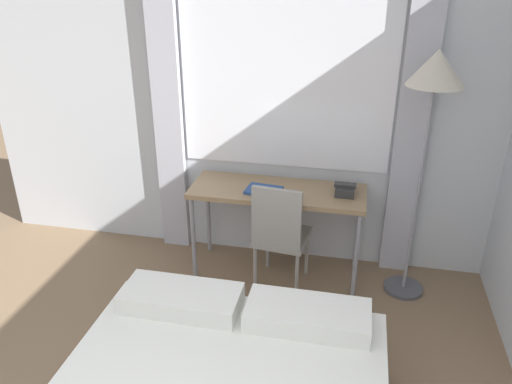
% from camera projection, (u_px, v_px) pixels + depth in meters
% --- Properties ---
extents(wall_back_with_window, '(4.84, 0.13, 2.70)m').
position_uv_depth(wall_back_with_window, '(262.00, 104.00, 4.01)').
color(wall_back_with_window, silver).
rests_on(wall_back_with_window, ground_plane).
extents(desk, '(1.38, 0.50, 0.77)m').
position_uv_depth(desk, '(277.00, 197.00, 3.96)').
color(desk, '#937551').
rests_on(desk, ground_plane).
extents(desk_chair, '(0.44, 0.44, 0.91)m').
position_uv_depth(desk_chair, '(280.00, 232.00, 3.85)').
color(desk_chair, gray).
rests_on(desk_chair, ground_plane).
extents(standing_lamp, '(0.39, 0.39, 1.89)m').
position_uv_depth(standing_lamp, '(433.00, 90.00, 3.33)').
color(standing_lamp, '#4C4C51').
rests_on(standing_lamp, ground_plane).
extents(telephone, '(0.17, 0.18, 0.09)m').
position_uv_depth(telephone, '(345.00, 190.00, 3.83)').
color(telephone, '#2D2D2D').
rests_on(telephone, desk).
extents(book, '(0.29, 0.22, 0.02)m').
position_uv_depth(book, '(264.00, 190.00, 3.88)').
color(book, navy).
rests_on(book, desk).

